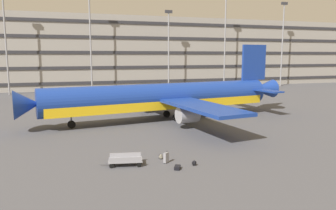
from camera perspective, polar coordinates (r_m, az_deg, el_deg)
ground_plane at (r=44.04m, az=1.83°, el=-2.43°), size 600.00×600.00×0.00m
terminal_structure at (r=91.01m, az=-8.69°, el=9.03°), size 148.00×15.46×18.45m
airliner at (r=43.02m, az=-0.40°, el=1.31°), size 36.69×29.82×10.02m
light_mast_left at (r=78.50m, az=-26.57°, el=11.19°), size 1.80×0.50×22.91m
light_mast_center_left at (r=77.96m, az=-13.44°, el=12.31°), size 1.80×0.50×24.07m
light_mast_center_right at (r=81.51m, az=0.11°, el=10.65°), size 1.80×0.50×19.33m
light_mast_right at (r=87.56m, az=9.94°, el=11.85°), size 1.80×0.50×23.68m
light_mast_far_right at (r=96.94m, az=19.39°, el=10.91°), size 1.80×0.50×22.80m
suitcase_black at (r=24.91m, az=1.65°, el=-10.85°), size 0.66×0.76×0.27m
suitcase_orange at (r=26.16m, az=-0.33°, el=-9.16°), size 0.51×0.47×0.99m
backpack_upright at (r=27.14m, az=-1.25°, el=-9.04°), size 0.38×0.34×0.47m
backpack_small at (r=25.74m, az=4.59°, el=-10.08°), size 0.40×0.29×0.46m
baggage_cart at (r=25.87m, az=-7.46°, el=-9.50°), size 3.37×1.76×0.82m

